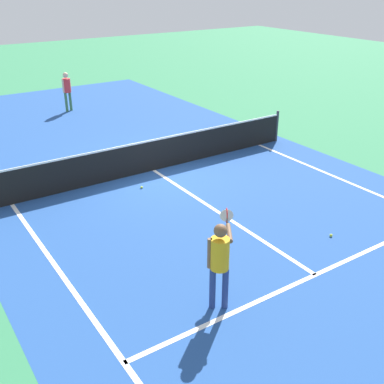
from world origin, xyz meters
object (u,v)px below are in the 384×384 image
(tennis_ball_mid_court, at_px, (331,235))
(player_far, at_px, (67,88))
(tennis_ball_near_net, at_px, (142,187))
(net, at_px, (153,155))
(player_near, at_px, (220,256))

(tennis_ball_mid_court, bearing_deg, player_far, 94.80)
(player_far, bearing_deg, tennis_ball_near_net, -97.68)
(net, xyz_separation_m, tennis_ball_near_net, (-0.90, -0.95, -0.46))
(player_far, bearing_deg, net, -91.99)
(tennis_ball_near_net, bearing_deg, net, 46.29)
(tennis_ball_mid_court, bearing_deg, player_near, -171.18)
(player_far, distance_m, tennis_ball_mid_court, 13.39)
(tennis_ball_near_net, bearing_deg, player_far, 82.32)
(player_far, height_order, tennis_ball_near_net, player_far)
(player_near, xyz_separation_m, tennis_ball_mid_court, (3.52, 0.55, -1.00))
(player_near, relative_size, tennis_ball_near_net, 25.06)
(net, bearing_deg, player_far, 88.01)
(net, distance_m, player_near, 6.49)
(net, xyz_separation_m, tennis_ball_mid_court, (1.39, -5.56, -0.46))
(net, relative_size, tennis_ball_near_net, 149.15)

